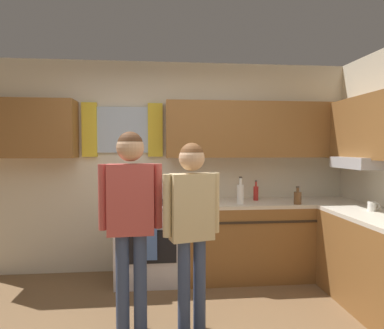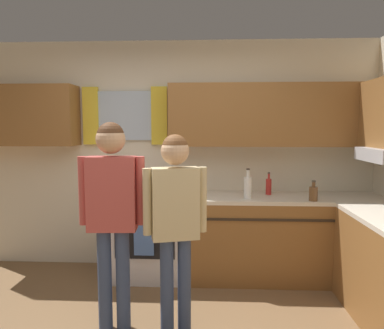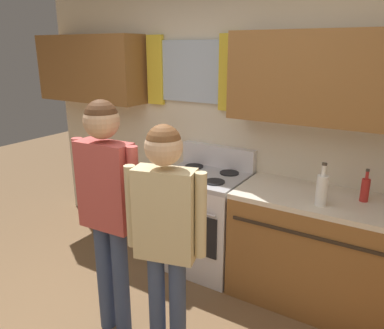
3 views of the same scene
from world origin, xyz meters
TOP-DOWN VIEW (x-y plane):
  - back_wall_unit at (0.05, 1.82)m, footprint 4.60×0.42m
  - stove_oven at (-0.20, 1.54)m, footprint 0.73×0.67m
  - bottle_sauce_red at (1.09, 1.62)m, footprint 0.06×0.06m
  - bottle_milk_white at (0.84, 1.39)m, footprint 0.08×0.08m
  - adult_left at (-0.31, 0.46)m, footprint 0.52×0.23m
  - adult_in_plaid at (0.19, 0.41)m, footprint 0.48×0.24m

SIDE VIEW (x-z plane):
  - stove_oven at x=-0.20m, z-range -0.08..1.02m
  - bottle_sauce_red at x=1.09m, z-range 0.87..1.12m
  - adult_in_plaid at x=0.19m, z-range 0.20..1.78m
  - bottle_milk_white at x=0.84m, z-range 0.86..1.18m
  - adult_left at x=-0.31m, z-range 0.22..1.89m
  - back_wall_unit at x=0.05m, z-range 0.18..2.78m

